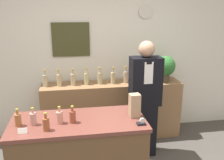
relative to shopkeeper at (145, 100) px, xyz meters
name	(u,v)px	position (x,y,z in m)	size (l,w,h in m)	color
back_wall	(100,54)	(-0.53, 0.86, 0.53)	(5.20, 0.09, 2.70)	silver
back_shelf	(112,110)	(-0.37, 0.57, -0.37)	(2.21, 0.45, 0.92)	#8E6642
display_counter	(80,157)	(-0.95, -0.67, -0.37)	(1.45, 0.67, 0.91)	brown
shopkeeper	(145,100)	(0.00, 0.00, 0.00)	(0.42, 0.26, 1.66)	black
potted_plant	(165,67)	(0.49, 0.54, 0.34)	(0.33, 0.33, 0.42)	#4C3D2D
paper_bag	(135,105)	(-0.33, -0.68, 0.21)	(0.12, 0.11, 0.26)	tan
tape_dispenser	(142,123)	(-0.30, -0.89, 0.10)	(0.09, 0.06, 0.07)	black
price_card_left	(22,131)	(-1.48, -0.88, 0.11)	(0.09, 0.02, 0.06)	white
counter_bottle_0	(18,119)	(-1.55, -0.70, 0.15)	(0.07, 0.07, 0.19)	#9A6135
counter_bottle_1	(33,118)	(-1.41, -0.70, 0.15)	(0.07, 0.07, 0.19)	tan
counter_bottle_2	(46,124)	(-1.26, -0.85, 0.15)	(0.07, 0.07, 0.19)	brown
counter_bottle_3	(60,117)	(-1.14, -0.71, 0.15)	(0.07, 0.07, 0.19)	tan
counter_bottle_4	(73,116)	(-1.00, -0.72, 0.15)	(0.07, 0.07, 0.19)	brown
shelf_bottle_0	(45,80)	(-1.40, 0.58, 0.19)	(0.08, 0.08, 0.26)	tan
shelf_bottle_1	(59,80)	(-1.19, 0.57, 0.19)	(0.08, 0.08, 0.26)	tan
shelf_bottle_2	(73,79)	(-0.98, 0.57, 0.19)	(0.08, 0.08, 0.26)	tan
shelf_bottle_3	(86,78)	(-0.77, 0.57, 0.19)	(0.08, 0.08, 0.26)	tan
shelf_bottle_4	(100,78)	(-0.56, 0.57, 0.19)	(0.08, 0.08, 0.26)	tan
shelf_bottle_5	(113,77)	(-0.36, 0.56, 0.19)	(0.08, 0.08, 0.26)	tan
shelf_bottle_6	(126,77)	(-0.15, 0.57, 0.19)	(0.08, 0.08, 0.26)	tan
shelf_bottle_7	(138,76)	(0.06, 0.57, 0.19)	(0.08, 0.08, 0.26)	tan
shelf_bottle_8	(151,75)	(0.27, 0.59, 0.19)	(0.08, 0.08, 0.26)	tan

